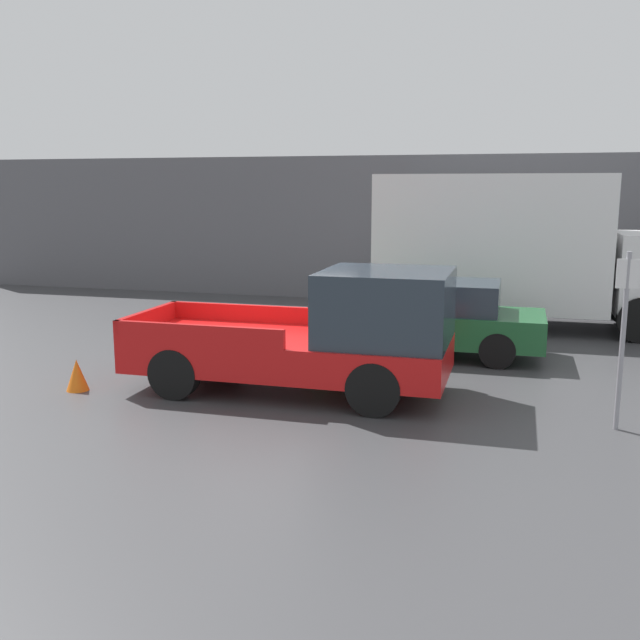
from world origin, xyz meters
name	(u,v)px	position (x,y,z in m)	size (l,w,h in m)	color
ground_plane	(276,377)	(0.00, 0.00, 0.00)	(60.00, 60.00, 0.00)	#3D3D3F
building_wall	(376,229)	(0.00, 9.14, 2.13)	(28.00, 0.15, 4.25)	#56565B
pickup_truck	(323,336)	(1.08, -0.76, 0.98)	(5.25, 2.10, 2.07)	red
car	(429,317)	(2.41, 2.52, 0.77)	(4.58, 1.83, 1.51)	#1E592D
delivery_truck	(512,247)	(3.93, 5.96, 1.93)	(7.05, 2.47, 3.65)	white
parking_sign	(623,331)	(5.53, -1.37, 1.41)	(0.30, 0.07, 2.50)	gray
traffic_cone	(77,375)	(-2.93, -1.69, 0.26)	(0.37, 0.37, 0.53)	orange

